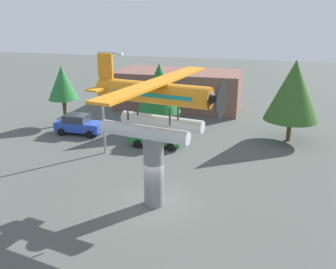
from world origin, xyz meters
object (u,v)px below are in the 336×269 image
floatplane_monument (155,102)px  car_mid_green (156,135)px  tree_west (62,83)px  tree_east (159,88)px  storefront_building (179,89)px  tree_center_back (293,91)px  streetlight_primary (104,96)px  car_near_blue (79,124)px  display_pedestal (154,170)px

floatplane_monument → car_mid_green: (-2.80, 9.15, -5.02)m
tree_west → tree_east: tree_east is taller
floatplane_monument → car_mid_green: 10.81m
storefront_building → tree_center_back: 14.73m
floatplane_monument → tree_east: size_ratio=1.71×
streetlight_primary → tree_east: 6.94m
car_near_blue → tree_east: (6.64, 2.83, 3.04)m
floatplane_monument → car_near_blue: size_ratio=2.48×
display_pedestal → storefront_building: size_ratio=0.31×
tree_east → display_pedestal: bearing=-74.9°
car_mid_green → tree_west: 11.09m
floatplane_monument → tree_center_back: bearing=70.3°
tree_west → floatplane_monument: bearing=-44.0°
car_mid_green → streetlight_primary: size_ratio=0.55×
floatplane_monument → tree_west: bearing=146.2°
display_pedestal → tree_west: size_ratio=0.75×
tree_center_back → tree_east: bearing=-179.3°
car_near_blue → tree_center_back: bearing=9.4°
streetlight_primary → display_pedestal: bearing=-48.6°
tree_west → tree_center_back: size_ratio=0.83×
tree_east → car_mid_green: bearing=-77.6°
floatplane_monument → tree_west: 18.02m
streetlight_primary → storefront_building: size_ratio=0.56×
car_near_blue → car_mid_green: same height
display_pedestal → tree_west: 17.92m
car_near_blue → streetlight_primary: size_ratio=0.55×
storefront_building → tree_east: tree_east is taller
car_mid_green → car_near_blue: bearing=171.4°
display_pedestal → streetlight_primary: bearing=131.4°
display_pedestal → car_mid_green: 9.59m
display_pedestal → car_near_blue: bearing=134.8°
car_near_blue → streetlight_primary: (4.40, -3.72, 3.59)m
tree_center_back → car_mid_green: bearing=-158.5°
tree_east → tree_center_back: size_ratio=0.90×
car_near_blue → tree_east: bearing=23.1°
floatplane_monument → tree_center_back: size_ratio=1.54×
car_mid_green → storefront_building: (-1.21, 12.87, 1.19)m
car_near_blue → storefront_building: bearing=61.8°
display_pedestal → tree_center_back: tree_center_back is taller
storefront_building → tree_east: 9.10m
streetlight_primary → car_near_blue: bearing=139.8°
car_mid_green → tree_center_back: tree_center_back is taller
car_near_blue → car_mid_green: bearing=-8.6°
tree_east → tree_center_back: tree_center_back is taller
tree_center_back → display_pedestal: bearing=-120.4°
display_pedestal → car_mid_green: (-2.67, 9.13, -1.24)m
car_near_blue → display_pedestal: bearing=-45.2°
display_pedestal → car_mid_green: size_ratio=1.01×
display_pedestal → streetlight_primary: streetlight_primary is taller
tree_center_back → streetlight_primary: bearing=-153.7°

